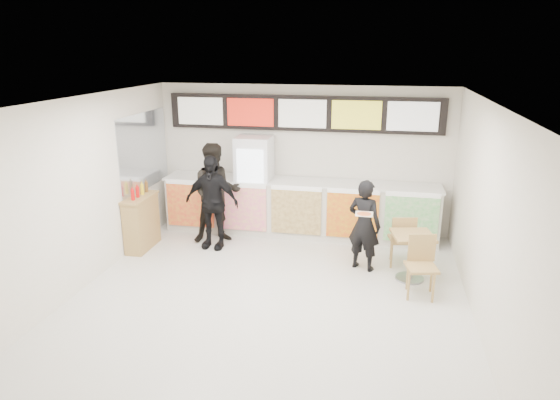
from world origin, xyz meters
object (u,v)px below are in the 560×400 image
(customer_main, at_px, (364,225))
(service_counter, at_px, (299,208))
(customer_mid, at_px, (212,202))
(drinks_fridge, at_px, (254,185))
(condiment_ledge, at_px, (142,222))
(cafe_table, at_px, (412,248))
(customer_left, at_px, (216,193))

(customer_main, bearing_deg, service_counter, -24.11)
(customer_main, height_order, customer_mid, customer_mid)
(service_counter, relative_size, drinks_fridge, 2.78)
(drinks_fridge, bearing_deg, condiment_ledge, -144.95)
(drinks_fridge, distance_m, cafe_table, 3.55)
(drinks_fridge, height_order, customer_left, drinks_fridge)
(service_counter, distance_m, condiment_ledge, 3.11)
(customer_mid, relative_size, cafe_table, 1.07)
(drinks_fridge, bearing_deg, customer_mid, -120.11)
(customer_left, height_order, customer_mid, customer_left)
(service_counter, bearing_deg, customer_mid, -146.99)
(drinks_fridge, relative_size, condiment_ledge, 1.62)
(drinks_fridge, relative_size, customer_main, 1.25)
(service_counter, height_order, condiment_ledge, condiment_ledge)
(cafe_table, height_order, condiment_ledge, condiment_ledge)
(cafe_table, relative_size, condiment_ledge, 1.36)
(service_counter, bearing_deg, cafe_table, -38.12)
(service_counter, height_order, customer_main, customer_main)
(customer_main, relative_size, cafe_table, 0.95)
(customer_main, xyz_separation_m, cafe_table, (0.79, -0.28, -0.25))
(drinks_fridge, bearing_deg, customer_left, -131.24)
(service_counter, bearing_deg, condiment_ledge, -155.15)
(customer_main, distance_m, condiment_ledge, 4.19)
(customer_left, bearing_deg, cafe_table, -40.03)
(drinks_fridge, height_order, cafe_table, drinks_fridge)
(customer_left, xyz_separation_m, cafe_table, (3.68, -1.03, -0.43))
(condiment_ledge, bearing_deg, service_counter, 24.85)
(service_counter, xyz_separation_m, customer_left, (-1.53, -0.66, 0.41))
(service_counter, distance_m, customer_main, 1.97)
(customer_main, height_order, condiment_ledge, customer_main)
(drinks_fridge, distance_m, condiment_ledge, 2.35)
(customer_mid, bearing_deg, drinks_fridge, 64.31)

